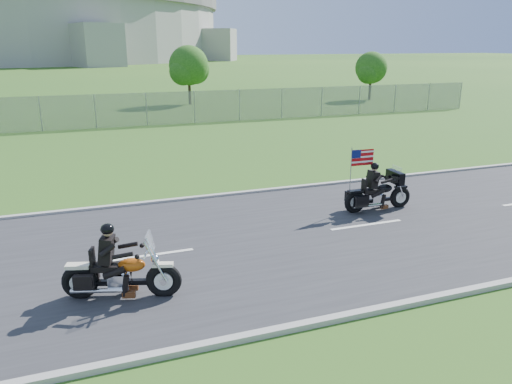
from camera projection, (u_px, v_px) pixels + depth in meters
name	position (u px, v px, depth m)	size (l,w,h in m)	color
ground	(228.00, 246.00, 12.45)	(420.00, 420.00, 0.00)	#234A17
road	(228.00, 245.00, 12.44)	(120.00, 8.00, 0.04)	#28282B
curb_north	(191.00, 199.00, 16.07)	(120.00, 0.18, 0.12)	#9E9B93
curb_south	(296.00, 327.00, 8.80)	(120.00, 0.18, 0.12)	#9E9B93
fence	(40.00, 114.00, 28.47)	(60.00, 0.03, 2.00)	gray
stadium	(3.00, 7.00, 154.12)	(140.40, 140.40, 29.20)	#A3A099
tree_fence_near	(189.00, 68.00, 40.60)	(3.52, 3.28, 4.75)	#382316
tree_fence_far	(371.00, 69.00, 44.22)	(3.08, 2.87, 4.20)	#382316
motorcycle_lead	(119.00, 275.00, 9.76)	(2.29, 1.03, 1.58)	black
motorcycle_follow	(378.00, 194.00, 14.93)	(2.24, 0.74, 1.87)	black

